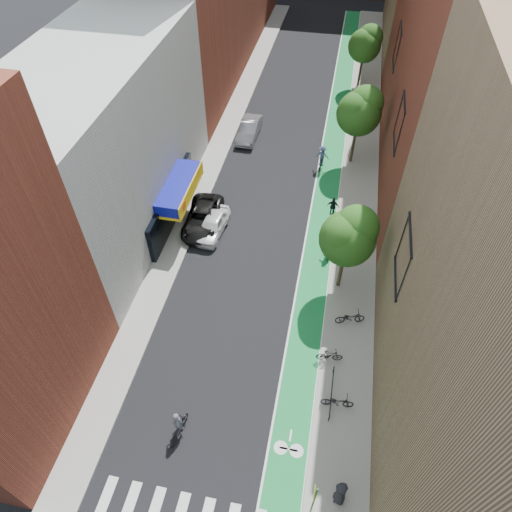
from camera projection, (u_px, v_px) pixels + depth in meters
The scene contains 21 objects.
ground at pixel (216, 415), 23.87m from camera, with size 160.00×160.00×0.00m, color black.
bike_lane at pixel (333, 147), 40.72m from camera, with size 2.00×68.00×0.01m, color #147134.
sidewalk_left at pixel (225, 134), 42.01m from camera, with size 2.00×68.00×0.15m, color gray.
sidewalk_right at pixel (362, 150), 40.33m from camera, with size 3.00×68.00×0.15m, color gray.
building_left_white at pixel (104, 145), 30.32m from camera, with size 8.00×20.00×12.00m, color silver.
building_right_mid_red at pixel (468, 24), 31.61m from camera, with size 8.00×28.00×22.00m, color maroon.
tree_near at pixel (349, 235), 26.41m from camera, with size 3.40×3.36×6.42m.
tree_mid at pixel (360, 110), 35.60m from camera, with size 3.55×3.53×6.74m.
tree_far at pixel (365, 43), 45.25m from camera, with size 3.30×3.25×6.21m.
sign_pole at pixel (314, 498), 19.47m from camera, with size 0.13×0.71×3.00m.
parked_car_white at pixel (213, 225), 32.77m from camera, with size 1.65×4.11×1.40m, color white.
parked_car_black at pixel (203, 218), 33.25m from camera, with size 2.39×5.19×1.44m, color black.
parked_car_silver at pixel (249, 130), 41.32m from camera, with size 1.60×4.58×1.51m, color gray.
cyclist_lead at pixel (178, 427), 22.78m from camera, with size 0.94×1.95×1.95m.
cyclist_lane_near at pixel (329, 245), 31.24m from camera, with size 0.79×1.83×1.96m.
cyclist_lane_mid at pixel (332, 211), 33.78m from camera, with size 0.95×1.69×1.91m.
cyclist_lane_far at pixel (322, 158), 37.98m from camera, with size 1.17×1.79×2.08m.
parked_bike_near at pixel (337, 401), 23.74m from camera, with size 0.61×1.74×0.92m, color black.
parked_bike_mid at pixel (329, 356), 25.59m from camera, with size 0.43×1.52×0.91m, color black.
parked_bike_far at pixel (350, 317), 27.35m from camera, with size 0.63×1.81×0.95m, color black.
pedestrian at pixel (341, 492), 20.37m from camera, with size 0.86×0.56×1.76m, color black.
Camera 1 is at (4.06, -9.57, 23.14)m, focal length 32.00 mm.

